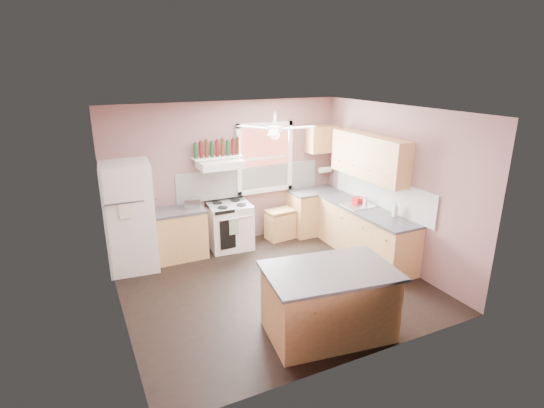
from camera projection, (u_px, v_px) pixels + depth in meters
name	position (u px, v px, depth m)	size (l,w,h in m)	color
floor	(275.00, 286.00, 6.66)	(4.50, 4.50, 0.00)	black
ceiling	(275.00, 111.00, 5.82)	(4.50, 4.50, 0.00)	white
wall_back	(227.00, 174.00, 7.97)	(4.50, 0.05, 2.70)	#7E5957
wall_right	(395.00, 186.00, 7.18)	(0.05, 4.00, 2.70)	#7E5957
wall_left	(112.00, 229.00, 5.30)	(0.05, 4.00, 2.70)	#7E5957
backsplash_back	(250.00, 181.00, 8.18)	(2.90, 0.03, 0.55)	white
backsplash_right	(381.00, 192.00, 7.48)	(0.03, 2.60, 0.55)	white
window_view	(264.00, 158.00, 8.17)	(1.00, 0.02, 1.20)	brown
window_frame	(265.00, 158.00, 8.15)	(1.16, 0.07, 1.36)	white
refrigerator	(130.00, 217.00, 7.00)	(0.78, 0.75, 1.83)	white
base_cabinet_left	(179.00, 235.00, 7.54)	(0.90, 0.60, 0.86)	#B07949
counter_left	(177.00, 211.00, 7.40)	(0.92, 0.62, 0.04)	#3E3E40
toaster	(192.00, 203.00, 7.44)	(0.28, 0.16, 0.18)	silver
stove	(230.00, 226.00, 7.94)	(0.76, 0.64, 0.86)	white
range_hood	(220.00, 164.00, 7.56)	(0.78, 0.50, 0.14)	white
bottle_shelf	(218.00, 157.00, 7.63)	(0.90, 0.26, 0.03)	white
cart	(280.00, 226.00, 8.41)	(0.53, 0.36, 0.53)	#B07949
base_cabinet_corner	(315.00, 212.00, 8.71)	(1.00, 0.60, 0.86)	#B07949
base_cabinet_right	(365.00, 233.00, 7.59)	(0.60, 2.20, 0.86)	#B07949
counter_corner	(315.00, 191.00, 8.57)	(1.02, 0.62, 0.04)	#3E3E40
counter_right	(366.00, 210.00, 7.45)	(0.62, 2.22, 0.04)	#3E3E40
sink	(359.00, 206.00, 7.61)	(0.55, 0.45, 0.03)	silver
faucet	(367.00, 201.00, 7.66)	(0.03, 0.03, 0.14)	silver
upper_cabinet_right	(369.00, 157.00, 7.40)	(0.33, 1.80, 0.76)	#B07949
upper_cabinet_corner	(322.00, 139.00, 8.44)	(0.60, 0.33, 0.52)	#B07949
paper_towel	(325.00, 170.00, 8.72)	(0.12, 0.12, 0.26)	white
island	(328.00, 303.00, 5.37)	(1.51, 0.96, 0.86)	#B07949
island_top	(330.00, 271.00, 5.23)	(1.60, 1.05, 0.04)	#3E3E40
ceiling_fan_hub	(275.00, 129.00, 5.90)	(0.20, 0.20, 0.08)	white
soap_bottle	(395.00, 209.00, 7.01)	(0.10, 0.10, 0.26)	silver
red_caddy	(358.00, 200.00, 7.76)	(0.18, 0.12, 0.10)	red
wine_bottles	(217.00, 149.00, 7.58)	(0.86, 0.06, 0.31)	#143819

